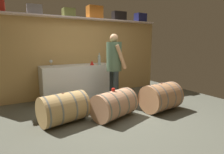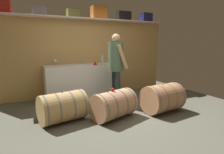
{
  "view_description": "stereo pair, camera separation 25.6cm",
  "coord_description": "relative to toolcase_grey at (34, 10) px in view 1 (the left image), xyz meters",
  "views": [
    {
      "loc": [
        -1.83,
        -2.96,
        1.47
      ],
      "look_at": [
        -0.01,
        0.3,
        0.8
      ],
      "focal_mm": 29.81,
      "sensor_mm": 36.0,
      "label": 1
    },
    {
      "loc": [
        -1.6,
        -3.07,
        1.47
      ],
      "look_at": [
        -0.01,
        0.3,
        0.8
      ],
      "focal_mm": 29.81,
      "sensor_mm": 36.0,
      "label": 2
    }
  ],
  "objects": [
    {
      "name": "wine_glass",
      "position": [
        0.31,
        -0.03,
        -1.24
      ],
      "size": [
        0.08,
        0.08,
        0.15
      ],
      "color": "white",
      "rests_on": "work_cabinet"
    },
    {
      "name": "red_funnel",
      "position": [
        1.26,
        -0.44,
        -1.29
      ],
      "size": [
        0.11,
        0.11,
        0.12
      ],
      "primitive_type": "cone",
      "color": "red",
      "rests_on": "work_cabinet"
    },
    {
      "name": "toolcase_grey",
      "position": [
        0.0,
        0.0,
        0.0
      ],
      "size": [
        0.35,
        0.29,
        0.22
      ],
      "primitive_type": "cube",
      "rotation": [
        0.0,
        0.0,
        -0.06
      ],
      "color": "gray",
      "rests_on": "high_shelf_board"
    },
    {
      "name": "wine_bottle_clear",
      "position": [
        1.47,
        -0.45,
        -1.21
      ],
      "size": [
        0.08,
        0.08,
        0.32
      ],
      "color": "#ACC3C3",
      "rests_on": "work_cabinet"
    },
    {
      "name": "toolcase_black",
      "position": [
        2.35,
        0.0,
        0.02
      ],
      "size": [
        0.41,
        0.22,
        0.26
      ],
      "primitive_type": "cube",
      "rotation": [
        0.0,
        0.0,
        -0.03
      ],
      "color": "black",
      "rests_on": "high_shelf_board"
    },
    {
      "name": "high_shelf_board",
      "position": [
        1.19,
        0.0,
        -0.13
      ],
      "size": [
        4.69,
        0.4,
        0.03
      ],
      "primitive_type": "cube",
      "color": "silver",
      "rests_on": "back_wall_panel"
    },
    {
      "name": "wine_barrel_flank",
      "position": [
        2.24,
        -1.99,
        -1.96
      ],
      "size": [
        0.89,
        0.69,
        0.62
      ],
      "rotation": [
        0.0,
        0.0,
        0.11
      ],
      "color": "tan",
      "rests_on": "ground"
    },
    {
      "name": "wine_barrel_near",
      "position": [
        1.12,
        -1.86,
        -1.99
      ],
      "size": [
        0.99,
        0.79,
        0.56
      ],
      "rotation": [
        0.0,
        0.0,
        0.31
      ],
      "color": "tan",
      "rests_on": "ground"
    },
    {
      "name": "tasting_cup",
      "position": [
        1.1,
        -1.86,
        -1.68
      ],
      "size": [
        0.07,
        0.07,
        0.06
      ],
      "primitive_type": "cylinder",
      "color": "red",
      "rests_on": "wine_barrel_near"
    },
    {
      "name": "winemaker_pouring",
      "position": [
        1.57,
        -1.08,
        -1.22
      ],
      "size": [
        0.46,
        0.54,
        1.7
      ],
      "rotation": [
        0.0,
        0.0,
        -1.77
      ],
      "color": "#283436",
      "rests_on": "ground"
    },
    {
      "name": "toolcase_navy",
      "position": [
        3.15,
        0.0,
        0.02
      ],
      "size": [
        0.37,
        0.26,
        0.26
      ],
      "primitive_type": "cube",
      "rotation": [
        0.0,
        0.0,
        0.06
      ],
      "color": "navy",
      "rests_on": "high_shelf_board"
    },
    {
      "name": "work_cabinet",
      "position": [
        0.91,
        -0.25,
        -1.81
      ],
      "size": [
        1.84,
        0.68,
        0.92
      ],
      "primitive_type": "cube",
      "color": "white",
      "rests_on": "ground"
    },
    {
      "name": "back_wall_panel",
      "position": [
        1.19,
        0.15,
        -1.2
      ],
      "size": [
        5.09,
        0.1,
        2.12
      ],
      "primitive_type": "cube",
      "color": "tan",
      "rests_on": "ground"
    },
    {
      "name": "wine_barrel_far",
      "position": [
        0.18,
        -1.6,
        -1.98
      ],
      "size": [
        0.94,
        0.72,
        0.58
      ],
      "rotation": [
        0.0,
        0.0,
        0.2
      ],
      "color": "tan",
      "rests_on": "ground"
    },
    {
      "name": "toolcase_orange",
      "position": [
        1.56,
        0.0,
        0.06
      ],
      "size": [
        0.41,
        0.3,
        0.34
      ],
      "primitive_type": "cube",
      "rotation": [
        0.0,
        0.0,
        -0.02
      ],
      "color": "orange",
      "rests_on": "high_shelf_board"
    },
    {
      "name": "toolcase_olive",
      "position": [
        0.82,
        0.0,
        -0.0
      ],
      "size": [
        0.29,
        0.28,
        0.21
      ],
      "primitive_type": "cube",
      "rotation": [
        0.0,
        0.0,
        -0.01
      ],
      "color": "olive",
      "rests_on": "high_shelf_board"
    },
    {
      "name": "ground_plane",
      "position": [
        1.19,
        -1.44,
        -2.27
      ],
      "size": [
        6.29,
        7.44,
        0.02
      ],
      "primitive_type": "cube",
      "color": "#57594B"
    }
  ]
}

